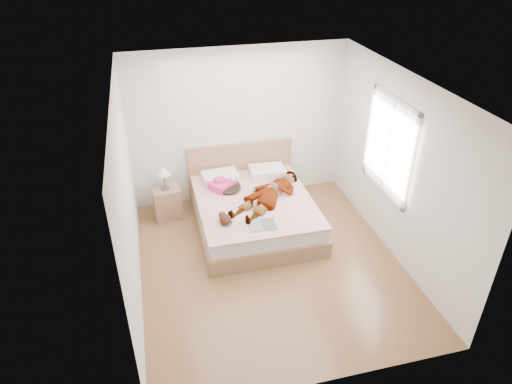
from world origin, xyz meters
TOP-DOWN VIEW (x-y plane):
  - ground at (0.00, 0.00)m, footprint 4.00×4.00m
  - woman at (0.23, 0.95)m, footprint 1.59×1.53m
  - hair at (-0.34, 1.40)m, footprint 0.53×0.61m
  - phone at (-0.27, 1.35)m, footprint 0.11×0.11m
  - room_shell at (1.77, 0.30)m, footprint 4.00×4.00m
  - bed at (0.00, 1.04)m, footprint 1.80×2.08m
  - towel at (-0.42, 1.41)m, footprint 0.47×0.45m
  - magazine at (-0.07, 0.25)m, footprint 0.47×0.33m
  - coffee_mug at (-0.03, 0.76)m, footprint 0.13×0.09m
  - plush_toy at (-0.56, 0.43)m, footprint 0.20×0.27m
  - nightstand at (-1.31, 1.60)m, footprint 0.47×0.43m

SIDE VIEW (x-z plane):
  - ground at x=0.00m, z-range 0.00..0.00m
  - bed at x=0.00m, z-range -0.22..0.78m
  - nightstand at x=-1.31m, z-range -0.16..0.77m
  - magazine at x=-0.07m, z-range 0.51..0.53m
  - hair at x=-0.34m, z-range 0.51..0.59m
  - coffee_mug at x=-0.03m, z-range 0.51..0.62m
  - plush_toy at x=-0.56m, z-range 0.51..0.65m
  - towel at x=-0.42m, z-range 0.49..0.68m
  - woman at x=0.23m, z-range 0.51..0.73m
  - phone at x=-0.27m, z-range 0.68..0.74m
  - room_shell at x=1.77m, z-range -0.50..3.50m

